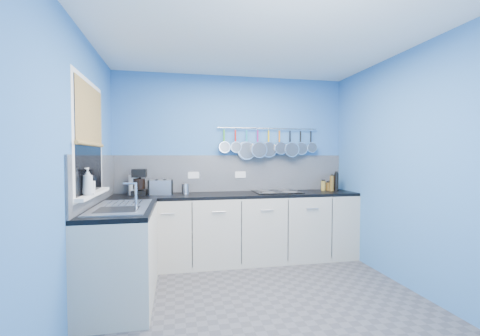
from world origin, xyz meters
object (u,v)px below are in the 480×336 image
object	(u,v)px
soap_bottle_b	(90,185)
hob	(276,192)
paper_towel	(133,185)
toaster	(161,187)
canister	(185,189)
coffee_maker	(139,182)
soap_bottle_a	(88,181)

from	to	relation	value
soap_bottle_b	hob	bearing A→B (deg)	28.48
soap_bottle_b	paper_towel	bearing A→B (deg)	79.43
soap_bottle_b	hob	world-z (taller)	soap_bottle_b
toaster	canister	size ratio (longest dim) A/B	2.18
soap_bottle_b	coffee_maker	xyz separation A→B (m)	(0.29, 1.14, -0.07)
hob	coffee_maker	bearing A→B (deg)	179.66
canister	hob	world-z (taller)	canister
paper_towel	coffee_maker	bearing A→B (deg)	-18.03
hob	soap_bottle_a	bearing A→B (deg)	-150.09
paper_towel	hob	bearing A→B (deg)	-1.08
hob	toaster	bearing A→B (deg)	179.26
paper_towel	coffee_maker	world-z (taller)	coffee_maker
toaster	coffee_maker	bearing A→B (deg)	-170.60
toaster	hob	world-z (taller)	toaster
soap_bottle_b	coffee_maker	world-z (taller)	coffee_maker
soap_bottle_a	soap_bottle_b	bearing A→B (deg)	90.00
soap_bottle_a	coffee_maker	size ratio (longest dim) A/B	0.73
soap_bottle_b	toaster	bearing A→B (deg)	64.33
soap_bottle_a	paper_towel	bearing A→B (deg)	80.00
toaster	canister	xyz separation A→B (m)	(0.31, -0.00, -0.03)
soap_bottle_b	coffee_maker	distance (m)	1.18
coffee_maker	hob	xyz separation A→B (m)	(1.79, -0.01, -0.16)
paper_towel	soap_bottle_b	bearing A→B (deg)	-100.57
paper_towel	canister	world-z (taller)	paper_towel
toaster	hob	bearing A→B (deg)	6.68
soap_bottle_a	toaster	world-z (taller)	soap_bottle_a
paper_towel	hob	distance (m)	1.87
coffee_maker	hob	distance (m)	1.80
soap_bottle_a	coffee_maker	xyz separation A→B (m)	(0.29, 1.21, -0.11)
paper_towel	coffee_maker	distance (m)	0.09
toaster	paper_towel	bearing A→B (deg)	-175.21
coffee_maker	canister	xyz separation A→B (m)	(0.57, 0.01, -0.10)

